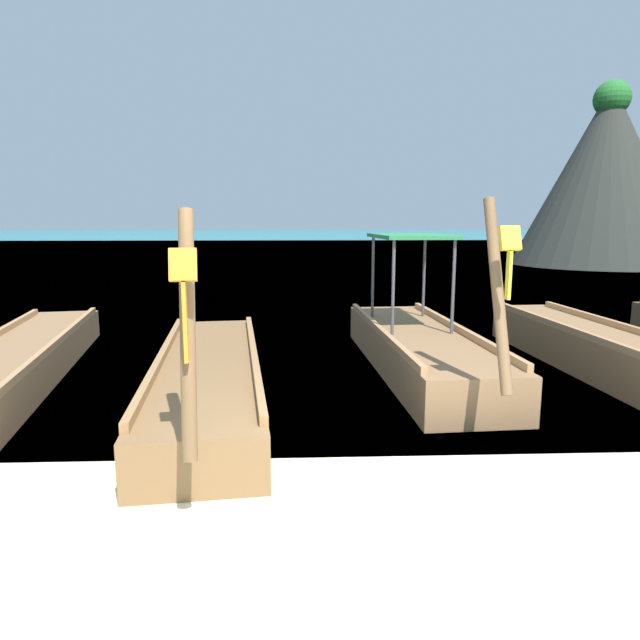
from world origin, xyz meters
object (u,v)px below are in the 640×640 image
object	(u,v)px
karst_rock	(609,179)
longtail_boat_yellow_ribbon	(419,347)
longtail_boat_turquoise_ribbon	(22,360)
longtail_boat_pink_ribbon	(600,351)
longtail_boat_orange_ribbon	(209,378)

from	to	relation	value
karst_rock	longtail_boat_yellow_ribbon	bearing A→B (deg)	-124.56
longtail_boat_turquoise_ribbon	longtail_boat_pink_ribbon	bearing A→B (deg)	-0.25
longtail_boat_yellow_ribbon	longtail_boat_pink_ribbon	xyz separation A→B (m)	(2.77, -0.25, -0.04)
longtail_boat_turquoise_ribbon	karst_rock	world-z (taller)	karst_rock
longtail_boat_turquoise_ribbon	karst_rock	bearing A→B (deg)	45.80
longtail_boat_yellow_ribbon	longtail_boat_pink_ribbon	bearing A→B (deg)	-5.12
longtail_boat_pink_ribbon	karst_rock	size ratio (longest dim) A/B	0.65
longtail_boat_pink_ribbon	karst_rock	distance (m)	23.92
longtail_boat_yellow_ribbon	karst_rock	distance (m)	25.14
longtail_boat_turquoise_ribbon	karst_rock	distance (m)	29.09
longtail_boat_pink_ribbon	karst_rock	bearing A→B (deg)	61.33
karst_rock	longtail_boat_pink_ribbon	bearing A→B (deg)	-118.67
longtail_boat_turquoise_ribbon	longtail_boat_orange_ribbon	distance (m)	3.15
longtail_boat_yellow_ribbon	karst_rock	bearing A→B (deg)	55.44
longtail_boat_orange_ribbon	karst_rock	size ratio (longest dim) A/B	0.64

